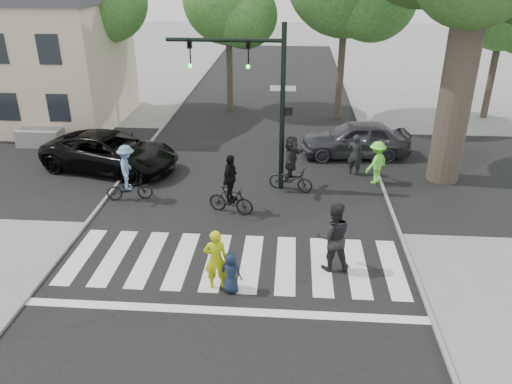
# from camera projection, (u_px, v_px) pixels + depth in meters

# --- Properties ---
(ground) EXTENTS (120.00, 120.00, 0.00)m
(ground) POSITION_uv_depth(u_px,v_px,m) (229.00, 283.00, 13.38)
(ground) COLOR gray
(ground) RESTS_ON ground
(road_stem) EXTENTS (10.00, 70.00, 0.01)m
(road_stem) POSITION_uv_depth(u_px,v_px,m) (246.00, 201.00, 17.89)
(road_stem) COLOR black
(road_stem) RESTS_ON ground
(road_cross) EXTENTS (70.00, 10.00, 0.01)m
(road_cross) POSITION_uv_depth(u_px,v_px,m) (253.00, 169.00, 20.60)
(road_cross) COLOR black
(road_cross) RESTS_ON ground
(curb_left) EXTENTS (0.10, 70.00, 0.10)m
(curb_left) POSITION_uv_depth(u_px,v_px,m) (109.00, 195.00, 18.22)
(curb_left) COLOR gray
(curb_left) RESTS_ON ground
(curb_right) EXTENTS (0.10, 70.00, 0.10)m
(curb_right) POSITION_uv_depth(u_px,v_px,m) (389.00, 204.00, 17.54)
(curb_right) COLOR gray
(curb_right) RESTS_ON ground
(crosswalk) EXTENTS (10.00, 3.85, 0.01)m
(crosswalk) POSITION_uv_depth(u_px,v_px,m) (232.00, 268.00, 13.98)
(crosswalk) COLOR silver
(crosswalk) RESTS_ON ground
(traffic_signal) EXTENTS (4.45, 0.29, 6.00)m
(traffic_signal) POSITION_uv_depth(u_px,v_px,m) (259.00, 85.00, 17.29)
(traffic_signal) COLOR black
(traffic_signal) RESTS_ON ground
(bg_tree_2) EXTENTS (5.04, 4.80, 8.40)m
(bg_tree_2) POSITION_uv_depth(u_px,v_px,m) (232.00, 3.00, 26.04)
(bg_tree_2) COLOR brown
(bg_tree_2) RESTS_ON ground
(bg_tree_4) EXTENTS (4.83, 4.60, 8.15)m
(bg_tree_4) POSITION_uv_depth(u_px,v_px,m) (511.00, 8.00, 24.72)
(bg_tree_4) COLOR brown
(bg_tree_4) RESTS_ON ground
(house) EXTENTS (8.40, 8.10, 8.82)m
(house) POSITION_uv_depth(u_px,v_px,m) (35.00, 48.00, 25.16)
(house) COLOR beige
(house) RESTS_ON ground
(pedestrian_woman) EXTENTS (0.67, 0.49, 1.71)m
(pedestrian_woman) POSITION_uv_depth(u_px,v_px,m) (216.00, 260.00, 12.85)
(pedestrian_woman) COLOR #B0BF0E
(pedestrian_woman) RESTS_ON ground
(pedestrian_child) EXTENTS (0.64, 0.50, 1.16)m
(pedestrian_child) POSITION_uv_depth(u_px,v_px,m) (231.00, 273.00, 12.79)
(pedestrian_child) COLOR #18243A
(pedestrian_child) RESTS_ON ground
(pedestrian_adult) EXTENTS (1.05, 0.86, 2.02)m
(pedestrian_adult) POSITION_uv_depth(u_px,v_px,m) (333.00, 237.00, 13.59)
(pedestrian_adult) COLOR black
(pedestrian_adult) RESTS_ON ground
(cyclist_left) EXTENTS (1.70, 1.15, 2.05)m
(cyclist_left) POSITION_uv_depth(u_px,v_px,m) (128.00, 177.00, 17.63)
(cyclist_left) COLOR black
(cyclist_left) RESTS_ON ground
(cyclist_mid) EXTENTS (1.67, 1.05, 2.10)m
(cyclist_mid) POSITION_uv_depth(u_px,v_px,m) (231.00, 190.00, 16.69)
(cyclist_mid) COLOR black
(cyclist_mid) RESTS_ON ground
(cyclist_right) EXTENTS (1.77, 1.64, 2.12)m
(cyclist_right) POSITION_uv_depth(u_px,v_px,m) (291.00, 167.00, 18.30)
(cyclist_right) COLOR black
(cyclist_right) RESTS_ON ground
(car_suv) EXTENTS (5.99, 3.84, 1.54)m
(car_suv) POSITION_uv_depth(u_px,v_px,m) (111.00, 152.00, 20.20)
(car_suv) COLOR black
(car_suv) RESTS_ON ground
(car_grey) EXTENTS (4.80, 2.25, 1.59)m
(car_grey) POSITION_uv_depth(u_px,v_px,m) (355.00, 139.00, 21.60)
(car_grey) COLOR #37373D
(car_grey) RESTS_ON ground
(bystander_hivis) EXTENTS (1.21, 1.20, 1.67)m
(bystander_hivis) POSITION_uv_depth(u_px,v_px,m) (377.00, 163.00, 18.99)
(bystander_hivis) COLOR #70FF40
(bystander_hivis) RESTS_ON ground
(bystander_dark) EXTENTS (0.70, 0.56, 1.67)m
(bystander_dark) POSITION_uv_depth(u_px,v_px,m) (355.00, 155.00, 19.73)
(bystander_dark) COLOR black
(bystander_dark) RESTS_ON ground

